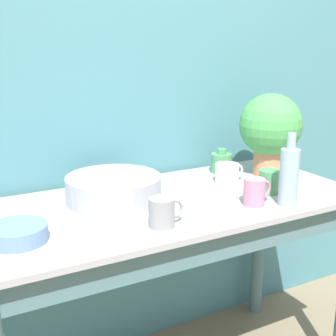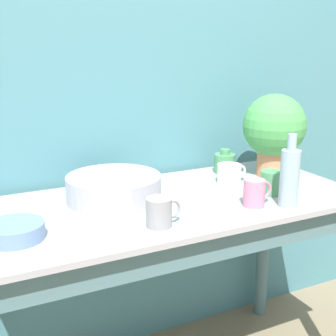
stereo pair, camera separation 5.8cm
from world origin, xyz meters
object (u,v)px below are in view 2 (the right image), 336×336
at_px(bottle_short, 225,163).
at_px(mug_green, 271,183).
at_px(bottle_tall, 290,177).
at_px(mug_pink, 255,193).
at_px(potted_plant, 274,129).
at_px(bowl_wash_large, 114,188).
at_px(mug_white, 230,174).
at_px(mug_grey, 160,212).
at_px(bowl_small_blue, 15,231).

distance_m(bottle_short, mug_green, 0.32).
bearing_deg(bottle_tall, mug_pink, 152.39).
height_order(potted_plant, bowl_wash_large, potted_plant).
bearing_deg(potted_plant, mug_white, -176.27).
height_order(bottle_short, mug_white, bottle_short).
xyz_separation_m(potted_plant, bowl_wash_large, (-0.70, -0.00, -0.15)).
xyz_separation_m(bottle_short, mug_white, (-0.07, -0.14, -0.00)).
height_order(bottle_tall, mug_grey, bottle_tall).
relative_size(bottle_short, mug_pink, 0.94).
xyz_separation_m(bowl_wash_large, mug_white, (0.48, -0.01, -0.01)).
distance_m(mug_pink, mug_grey, 0.37).
bearing_deg(bowl_small_blue, bottle_tall, -8.54).
xyz_separation_m(mug_white, bowl_small_blue, (-0.85, -0.18, -0.01)).
bearing_deg(bowl_wash_large, mug_pink, -33.38).
xyz_separation_m(bottle_tall, bottle_short, (0.04, 0.45, -0.06)).
bearing_deg(mug_pink, potted_plant, 43.11).
bearing_deg(bowl_small_blue, bowl_wash_large, 27.24).
height_order(bottle_short, mug_pink, bottle_short).
xyz_separation_m(bowl_wash_large, mug_grey, (0.04, -0.29, 0.00)).
distance_m(bottle_short, bowl_small_blue, 0.97).
bearing_deg(potted_plant, bowl_wash_large, -179.84).
xyz_separation_m(potted_plant, mug_green, (-0.16, -0.20, -0.15)).
bearing_deg(bowl_wash_large, potted_plant, 0.16).
height_order(potted_plant, mug_grey, potted_plant).
bearing_deg(bottle_short, mug_pink, -109.05).
xyz_separation_m(bottle_tall, mug_grey, (-0.47, 0.03, -0.06)).
distance_m(mug_pink, mug_green, 0.15).
bearing_deg(mug_white, mug_grey, -147.84).
height_order(bowl_wash_large, bottle_tall, bottle_tall).
distance_m(potted_plant, bottle_tall, 0.39).
distance_m(bottle_tall, bowl_small_blue, 0.90).
bearing_deg(potted_plant, bottle_short, 141.65).
relative_size(potted_plant, bottle_tall, 1.35).
height_order(bottle_tall, mug_pink, bottle_tall).
distance_m(bottle_short, mug_pink, 0.42).
distance_m(bottle_tall, mug_grey, 0.48).
xyz_separation_m(mug_grey, bowl_small_blue, (-0.41, 0.10, -0.02)).
bearing_deg(potted_plant, bowl_small_blue, -169.80).
bearing_deg(bowl_small_blue, bottle_short, 18.96).
relative_size(mug_green, mug_grey, 0.97).
bearing_deg(bowl_wash_large, mug_green, -19.85).
bearing_deg(bowl_small_blue, mug_green, -0.28).
bearing_deg(bowl_wash_large, mug_white, -1.48).
height_order(bottle_tall, mug_white, bottle_tall).
xyz_separation_m(mug_white, mug_green, (0.06, -0.18, 0.01)).
relative_size(bowl_wash_large, bottle_tall, 1.33).
bearing_deg(mug_white, potted_plant, 3.73).
xyz_separation_m(mug_pink, mug_white, (0.07, 0.26, -0.01)).
bearing_deg(mug_green, mug_grey, -169.43).
bearing_deg(potted_plant, bottle_tall, -120.24).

